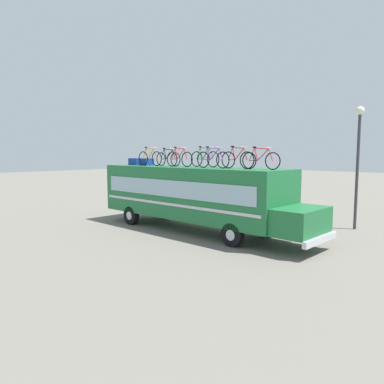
# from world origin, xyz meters

# --- Properties ---
(ground_plane) EXTENTS (120.00, 120.00, 0.00)m
(ground_plane) POSITION_xyz_m (0.00, 0.00, 0.00)
(ground_plane) COLOR slate
(bus) EXTENTS (11.52, 2.66, 3.02)m
(bus) POSITION_xyz_m (0.29, 0.00, 1.78)
(bus) COLOR #1E6B38
(bus) RESTS_ON ground
(luggage_bag_1) EXTENTS (0.68, 0.40, 0.37)m
(luggage_bag_1) POSITION_xyz_m (-4.00, -0.17, 3.20)
(luggage_bag_1) COLOR #193899
(luggage_bag_1) RESTS_ON bus
(luggage_bag_2) EXTENTS (0.58, 0.56, 0.36)m
(luggage_bag_2) POSITION_xyz_m (-3.13, -0.08, 3.20)
(luggage_bag_2) COLOR #193899
(luggage_bag_2) RESTS_ON bus
(rooftop_bicycle_1) EXTENTS (1.79, 0.44, 0.97)m
(rooftop_bicycle_1) POSITION_xyz_m (-2.44, -0.43, 3.42)
(rooftop_bicycle_1) COLOR black
(rooftop_bicycle_1) RESTS_ON bus
(rooftop_bicycle_2) EXTENTS (1.74, 0.44, 0.91)m
(rooftop_bicycle_2) POSITION_xyz_m (-1.47, -0.07, 3.39)
(rooftop_bicycle_2) COLOR black
(rooftop_bicycle_2) RESTS_ON bus
(rooftop_bicycle_3) EXTENTS (1.71, 0.44, 0.94)m
(rooftop_bicycle_3) POSITION_xyz_m (-0.35, -0.39, 3.41)
(rooftop_bicycle_3) COLOR black
(rooftop_bicycle_3) RESTS_ON bus
(rooftop_bicycle_4) EXTENTS (1.74, 0.44, 0.97)m
(rooftop_bicycle_4) POSITION_xyz_m (0.71, 0.21, 3.42)
(rooftop_bicycle_4) COLOR black
(rooftop_bicycle_4) RESTS_ON bus
(rooftop_bicycle_5) EXTENTS (1.81, 0.44, 0.94)m
(rooftop_bicycle_5) POSITION_xyz_m (1.71, -0.40, 3.41)
(rooftop_bicycle_5) COLOR black
(rooftop_bicycle_5) RESTS_ON bus
(rooftop_bicycle_6) EXTENTS (1.68, 0.44, 0.95)m
(rooftop_bicycle_6) POSITION_xyz_m (2.84, -0.15, 3.41)
(rooftop_bicycle_6) COLOR black
(rooftop_bicycle_6) RESTS_ON bus
(rooftop_bicycle_7) EXTENTS (1.77, 0.44, 0.91)m
(rooftop_bicycle_7) POSITION_xyz_m (3.94, -0.11, 3.40)
(rooftop_bicycle_7) COLOR black
(rooftop_bicycle_7) RESTS_ON bus
(street_lamp) EXTENTS (0.40, 0.40, 5.83)m
(street_lamp) POSITION_xyz_m (5.67, 5.56, 3.81)
(street_lamp) COLOR #38383D
(street_lamp) RESTS_ON ground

